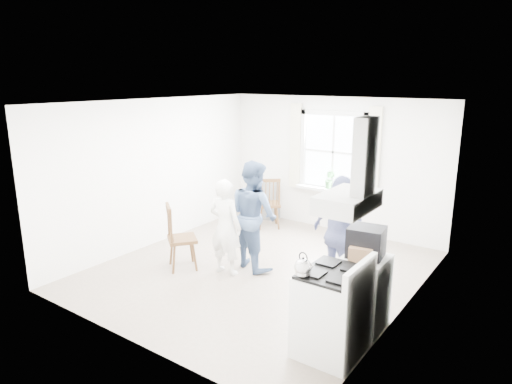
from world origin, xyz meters
name	(u,v)px	position (x,y,z in m)	size (l,w,h in m)	color
room_shell	(260,190)	(0.00, 0.00, 1.30)	(4.62, 5.12, 2.64)	gray
window_assembly	(332,157)	(0.00, 2.45, 1.46)	(1.88, 0.24, 1.70)	white
range_hood	(353,187)	(2.07, -1.35, 1.90)	(0.45, 0.76, 0.94)	silver
shelf_unit	(268,200)	(-1.40, 2.33, 0.40)	(0.40, 0.30, 0.80)	slate
gas_stove	(333,312)	(1.91, -1.35, 0.48)	(0.68, 0.76, 1.12)	white
kettle	(303,268)	(1.68, -1.63, 1.04)	(0.18, 0.18, 0.26)	silver
low_cabinet	(364,292)	(1.98, -0.65, 0.45)	(0.50, 0.55, 0.90)	silver
stereo_stack	(366,242)	(1.96, -0.63, 1.08)	(0.45, 0.41, 0.36)	black
cardboard_box	(361,254)	(1.98, -0.80, 0.99)	(0.26, 0.19, 0.17)	#9A6F4A
windsor_chair_a	(269,198)	(-1.00, 1.75, 0.64)	(0.61, 0.61, 1.05)	#472D17
windsor_chair_b	(174,230)	(-1.11, -0.73, 0.64)	(0.62, 0.61, 1.06)	#472D17
person_left	(225,227)	(-0.36, -0.39, 0.75)	(0.54, 0.54, 1.49)	white
person_mid	(254,215)	(-0.16, 0.06, 0.86)	(0.84, 0.84, 1.72)	#475E84
person_right	(340,234)	(1.31, 0.09, 0.83)	(0.97, 0.97, 1.66)	navy
potted_plant	(330,179)	(0.00, 2.36, 1.03)	(0.20, 0.20, 0.36)	#367A36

